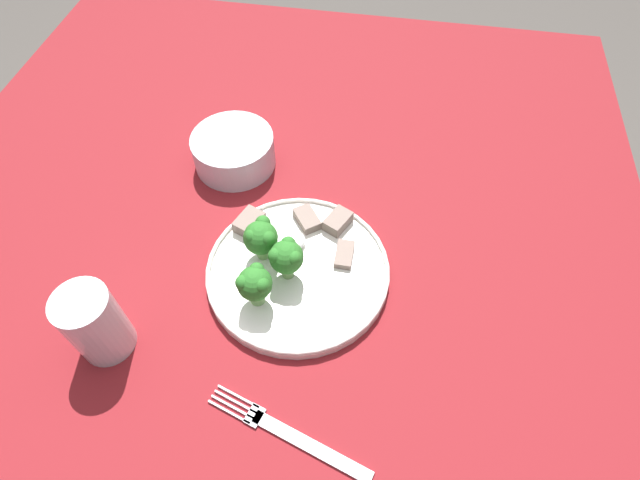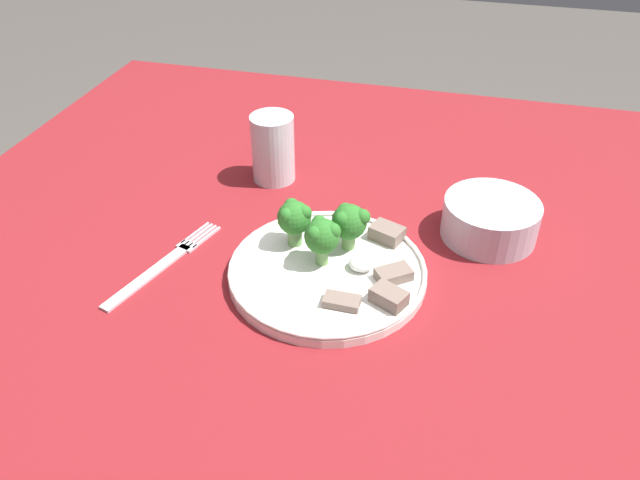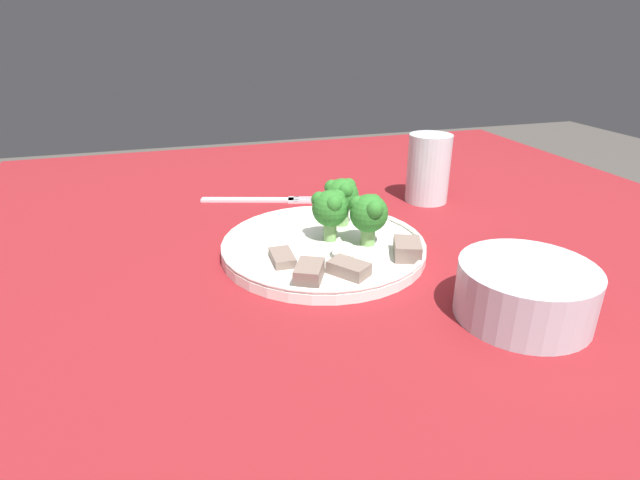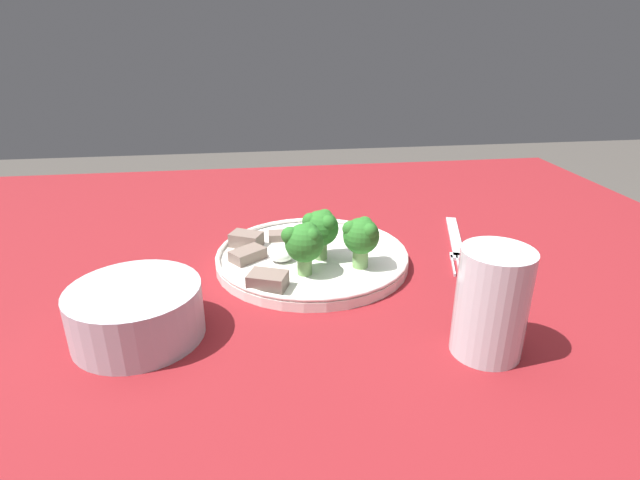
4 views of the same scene
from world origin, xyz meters
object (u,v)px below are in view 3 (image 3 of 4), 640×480
at_px(cream_bowl, 525,293).
at_px(fork, 265,200).
at_px(dinner_plate, 323,246).
at_px(drinking_glass, 428,172).

bearing_deg(cream_bowl, fork, -156.61).
distance_m(dinner_plate, fork, 0.21).
relative_size(dinner_plate, cream_bowl, 1.93).
bearing_deg(fork, cream_bowl, 23.39).
bearing_deg(cream_bowl, drinking_glass, 167.77).
bearing_deg(cream_bowl, dinner_plate, -143.57).
xyz_separation_m(dinner_plate, fork, (-0.21, -0.03, -0.01)).
bearing_deg(fork, dinner_plate, 8.80).
xyz_separation_m(dinner_plate, drinking_glass, (-0.14, 0.21, 0.04)).
height_order(cream_bowl, drinking_glass, drinking_glass).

